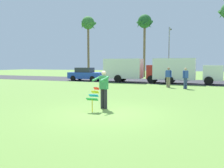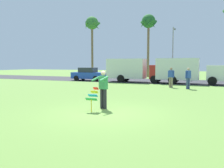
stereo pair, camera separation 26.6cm
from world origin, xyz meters
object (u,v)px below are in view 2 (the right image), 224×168
(parked_truck_red_cab, at_px, (134,70))
(kite_held, at_px, (93,96))
(streetlight_pole, at_px, (173,49))
(person_walker_near, at_px, (171,77))
(person_kite_flyer, at_px, (103,88))
(palm_tree_left_near, at_px, (92,26))
(parked_car_blue, at_px, (89,74))
(palm_tree_right_near, at_px, (149,24))
(parked_truck_white_box, at_px, (186,70))
(person_walker_far, at_px, (188,78))

(parked_truck_red_cab, bearing_deg, kite_held, -78.20)
(parked_truck_red_cab, bearing_deg, streetlight_pole, 66.79)
(streetlight_pole, relative_size, person_walker_near, 4.05)
(person_kite_flyer, distance_m, parked_truck_red_cab, 15.66)
(palm_tree_left_near, bearing_deg, kite_held, -61.81)
(person_kite_flyer, distance_m, streetlight_pole, 22.86)
(person_kite_flyer, height_order, parked_car_blue, person_kite_flyer)
(kite_held, bearing_deg, palm_tree_right_near, 99.45)
(palm_tree_left_near, bearing_deg, palm_tree_right_near, 7.10)
(palm_tree_right_near, bearing_deg, person_walker_near, -68.63)
(person_kite_flyer, xyz_separation_m, parked_car_blue, (-9.22, 15.26, -0.18))
(parked_truck_white_box, relative_size, palm_tree_left_near, 0.68)
(streetlight_pole, distance_m, person_walker_near, 12.35)
(palm_tree_left_near, xyz_separation_m, streetlight_pole, (13.53, -2.19, -4.33))
(person_kite_flyer, distance_m, person_walker_far, 10.55)
(parked_truck_red_cab, bearing_deg, parked_truck_white_box, -0.01)
(parked_car_blue, distance_m, person_walker_near, 11.47)
(palm_tree_left_near, xyz_separation_m, person_walker_far, (16.66, -14.68, -7.39))
(parked_truck_red_cab, relative_size, person_walker_near, 3.91)
(palm_tree_right_near, height_order, person_walker_far, palm_tree_right_near)
(person_walker_near, bearing_deg, kite_held, -97.39)
(kite_held, bearing_deg, parked_car_blue, 119.59)
(palm_tree_left_near, height_order, person_walker_near, palm_tree_left_near)
(palm_tree_right_near, distance_m, person_walker_far, 18.92)
(parked_car_blue, xyz_separation_m, palm_tree_right_near, (4.63, 10.74, 7.39))
(kite_held, relative_size, parked_truck_white_box, 0.15)
(parked_truck_white_box, relative_size, palm_tree_right_near, 0.69)
(parked_car_blue, bearing_deg, person_kite_flyer, -58.86)
(person_walker_far, bearing_deg, parked_truck_white_box, 97.73)
(kite_held, height_order, person_walker_near, person_walker_near)
(kite_held, xyz_separation_m, palm_tree_left_near, (-13.70, 25.57, 7.66))
(palm_tree_right_near, bearing_deg, person_walker_far, -64.92)
(parked_car_blue, xyz_separation_m, parked_truck_white_box, (11.35, 0.00, 0.64))
(palm_tree_right_near, bearing_deg, person_kite_flyer, -79.99)
(person_kite_flyer, relative_size, kite_held, 1.69)
(parked_truck_white_box, distance_m, palm_tree_left_near, 19.87)
(palm_tree_right_near, xyz_separation_m, person_walker_near, (5.94, -15.19, -7.23))
(parked_truck_white_box, distance_m, person_walker_near, 4.55)
(parked_car_blue, xyz_separation_m, person_walker_near, (10.57, -4.45, 0.16))
(parked_truck_white_box, bearing_deg, streetlight_pole, 108.27)
(parked_car_blue, distance_m, streetlight_pole, 12.02)
(parked_truck_red_cab, xyz_separation_m, person_walker_far, (6.30, -5.10, -0.48))
(parked_truck_red_cab, xyz_separation_m, person_walker_near, (4.83, -4.45, -0.48))
(parked_car_blue, distance_m, palm_tree_right_near, 13.83)
(parked_car_blue, distance_m, person_walker_far, 13.08)
(parked_car_blue, xyz_separation_m, person_walker_far, (12.04, -5.10, 0.16))
(palm_tree_left_near, height_order, person_walker_far, palm_tree_left_near)
(streetlight_pole, height_order, person_walker_far, streetlight_pole)
(kite_held, distance_m, palm_tree_right_near, 28.10)
(parked_truck_white_box, xyz_separation_m, person_walker_near, (-0.78, -4.45, -0.48))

